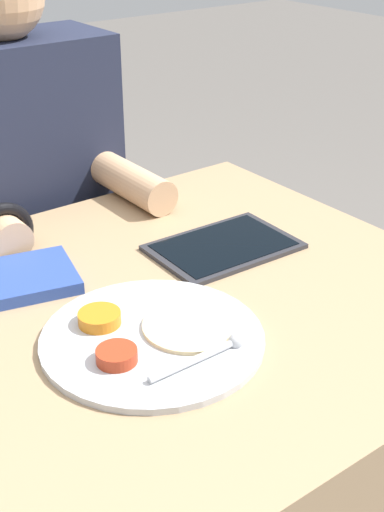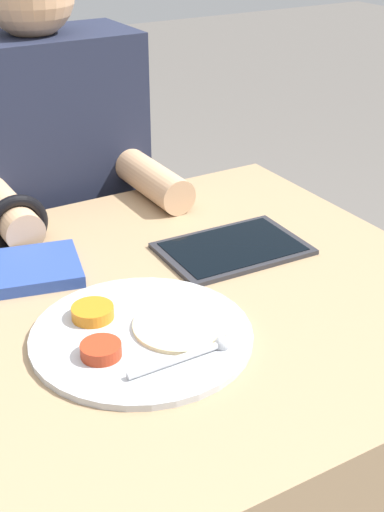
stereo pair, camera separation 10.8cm
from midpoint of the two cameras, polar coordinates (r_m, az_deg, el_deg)
The scene contains 5 objects.
dining_table at distance 1.30m, azimuth -1.19°, elevation -18.01°, with size 1.00×0.81×0.74m.
thali_tray at distance 0.99m, azimuth -0.93°, elevation -6.39°, with size 0.31×0.31×0.03m.
red_notebook at distance 1.16m, azimuth -10.70°, elevation -1.23°, with size 0.20×0.18×0.02m.
tablet_device at distance 1.23m, azimuth 5.80°, elevation 0.54°, with size 0.25×0.17×0.01m.
person_diner at distance 1.61m, azimuth -8.99°, elevation 0.20°, with size 0.40×0.42×1.21m.
Camera 2 is at (-0.39, -0.82, 1.30)m, focal length 50.00 mm.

